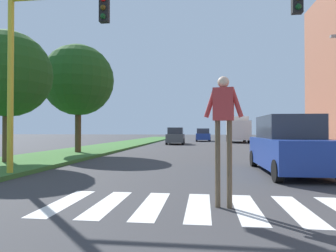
% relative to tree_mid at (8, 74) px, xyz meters
% --- Properties ---
extents(ground_plane, '(140.00, 140.00, 0.00)m').
position_rel_tree_mid_xyz_m(ground_plane, '(8.99, 16.79, -3.82)').
color(ground_plane, '#38383A').
extents(crosswalk, '(7.65, 2.20, 0.01)m').
position_rel_tree_mid_xyz_m(crosswalk, '(8.99, -5.75, -3.82)').
color(crosswalk, silver).
rests_on(crosswalk, ground_plane).
extents(median_strip, '(4.30, 64.00, 0.15)m').
position_rel_tree_mid_xyz_m(median_strip, '(0.37, 14.79, -3.74)').
color(median_strip, '#386B2D').
rests_on(median_strip, ground_plane).
extents(tree_mid, '(3.61, 3.61, 5.49)m').
position_rel_tree_mid_xyz_m(tree_mid, '(0.00, 0.00, 0.00)').
color(tree_mid, '#4C3823').
rests_on(tree_mid, median_strip).
extents(tree_far, '(4.25, 4.25, 6.46)m').
position_rel_tree_mid_xyz_m(tree_far, '(0.68, 5.48, 0.65)').
color(tree_far, '#4C3823').
rests_on(tree_far, median_strip).
extents(sidewalk_right, '(3.00, 64.00, 0.15)m').
position_rel_tree_mid_xyz_m(sidewalk_right, '(17.81, 14.79, -3.74)').
color(sidewalk_right, '#9E9991').
rests_on(sidewalk_right, ground_plane).
extents(traffic_light_gantry, '(10.15, 0.30, 6.00)m').
position_rel_tree_mid_xyz_m(traffic_light_gantry, '(5.28, -2.96, 0.59)').
color(traffic_light_gantry, gold).
rests_on(traffic_light_gantry, median_strip).
extents(pedestrian_performer, '(0.75, 0.30, 2.49)m').
position_rel_tree_mid_xyz_m(pedestrian_performer, '(8.57, -5.76, -2.16)').
color(pedestrian_performer, brown).
rests_on(pedestrian_performer, ground_plane).
extents(suv_crossing, '(2.02, 4.62, 1.97)m').
position_rel_tree_mid_xyz_m(suv_crossing, '(11.09, -0.93, -2.89)').
color(suv_crossing, navy).
rests_on(suv_crossing, ground_plane).
extents(sedan_midblock, '(1.96, 4.24, 1.74)m').
position_rel_tree_mid_xyz_m(sedan_midblock, '(5.25, 19.33, -3.02)').
color(sedan_midblock, '#474C51').
rests_on(sedan_midblock, ground_plane).
extents(sedan_distant, '(1.95, 4.15, 1.69)m').
position_rel_tree_mid_xyz_m(sedan_distant, '(8.08, 27.86, -3.04)').
color(sedan_distant, navy).
rests_on(sedan_distant, ground_plane).
extents(truck_box_delivery, '(2.40, 6.20, 3.10)m').
position_rel_tree_mid_xyz_m(truck_box_delivery, '(12.28, 25.07, -2.18)').
color(truck_box_delivery, silver).
rests_on(truck_box_delivery, ground_plane).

